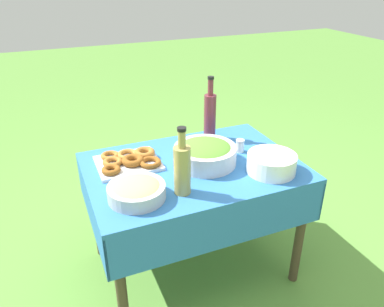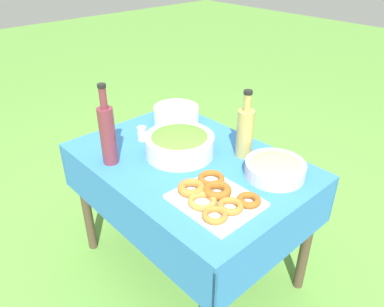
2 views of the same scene
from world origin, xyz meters
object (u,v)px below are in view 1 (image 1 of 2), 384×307
object	(u,v)px
donut_platter	(129,161)
olive_oil_bottle	(182,168)
salad_bowl	(205,153)
wine_bottle	(210,115)
plate_stack	(271,163)
pasta_bowl	(137,190)

from	to	relation	value
donut_platter	olive_oil_bottle	bearing A→B (deg)	-65.97
salad_bowl	olive_oil_bottle	world-z (taller)	olive_oil_bottle
donut_platter	salad_bowl	bearing A→B (deg)	-20.23
olive_oil_bottle	wine_bottle	world-z (taller)	wine_bottle
donut_platter	plate_stack	world-z (taller)	plate_stack
donut_platter	plate_stack	size ratio (longest dim) A/B	1.39
pasta_bowl	wine_bottle	world-z (taller)	wine_bottle
pasta_bowl	olive_oil_bottle	xyz separation A→B (m)	(0.21, -0.03, 0.09)
pasta_bowl	wine_bottle	distance (m)	0.75
olive_oil_bottle	wine_bottle	xyz separation A→B (m)	(0.37, 0.50, 0.02)
salad_bowl	pasta_bowl	size ratio (longest dim) A/B	1.26
salad_bowl	plate_stack	world-z (taller)	salad_bowl
pasta_bowl	olive_oil_bottle	size ratio (longest dim) A/B	0.80
plate_stack	wine_bottle	xyz separation A→B (m)	(-0.11, 0.49, 0.10)
salad_bowl	wine_bottle	xyz separation A→B (m)	(0.16, 0.28, 0.09)
salad_bowl	olive_oil_bottle	xyz separation A→B (m)	(-0.21, -0.22, 0.07)
pasta_bowl	wine_bottle	bearing A→B (deg)	38.75
salad_bowl	donut_platter	bearing A→B (deg)	159.77
salad_bowl	wine_bottle	distance (m)	0.33
donut_platter	olive_oil_bottle	world-z (taller)	olive_oil_bottle
plate_stack	olive_oil_bottle	size ratio (longest dim) A/B	0.76
donut_platter	pasta_bowl	bearing A→B (deg)	-98.32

